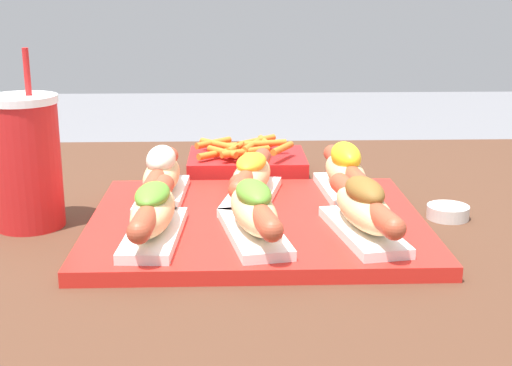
{
  "coord_description": "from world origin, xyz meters",
  "views": [
    {
      "loc": [
        0.02,
        -0.98,
        1.02
      ],
      "look_at": [
        0.05,
        -0.07,
        0.77
      ],
      "focal_mm": 50.0,
      "sensor_mm": 36.0,
      "label": 1
    }
  ],
  "objects_px": {
    "hot_dog_1": "(254,211)",
    "fries_basket": "(247,163)",
    "hot_dog_2": "(364,209)",
    "sauce_bowl": "(448,211)",
    "drink_cup": "(26,162)",
    "hot_dog_0": "(153,212)",
    "hot_dog_5": "(346,172)",
    "hot_dog_4": "(251,177)",
    "hot_dog_3": "(162,175)",
    "serving_tray": "(257,223)"
  },
  "relations": [
    {
      "from": "hot_dog_1",
      "to": "hot_dog_5",
      "type": "height_order",
      "value": "hot_dog_5"
    },
    {
      "from": "serving_tray",
      "to": "fries_basket",
      "type": "bearing_deg",
      "value": 91.48
    },
    {
      "from": "hot_dog_3",
      "to": "drink_cup",
      "type": "relative_size",
      "value": 0.91
    },
    {
      "from": "hot_dog_2",
      "to": "hot_dog_4",
      "type": "bearing_deg",
      "value": 130.59
    },
    {
      "from": "hot_dog_0",
      "to": "fries_basket",
      "type": "height_order",
      "value": "hot_dog_0"
    },
    {
      "from": "hot_dog_0",
      "to": "drink_cup",
      "type": "bearing_deg",
      "value": 149.16
    },
    {
      "from": "hot_dog_1",
      "to": "hot_dog_4",
      "type": "bearing_deg",
      "value": 89.35
    },
    {
      "from": "fries_basket",
      "to": "hot_dog_1",
      "type": "bearing_deg",
      "value": -89.85
    },
    {
      "from": "hot_dog_1",
      "to": "hot_dog_5",
      "type": "xyz_separation_m",
      "value": [
        0.14,
        0.17,
        0.0
      ]
    },
    {
      "from": "hot_dog_5",
      "to": "fries_basket",
      "type": "bearing_deg",
      "value": 125.93
    },
    {
      "from": "hot_dog_2",
      "to": "hot_dog_3",
      "type": "height_order",
      "value": "hot_dog_3"
    },
    {
      "from": "hot_dog_2",
      "to": "sauce_bowl",
      "type": "bearing_deg",
      "value": 39.69
    },
    {
      "from": "hot_dog_1",
      "to": "sauce_bowl",
      "type": "height_order",
      "value": "hot_dog_1"
    },
    {
      "from": "serving_tray",
      "to": "drink_cup",
      "type": "relative_size",
      "value": 1.84
    },
    {
      "from": "hot_dog_0",
      "to": "hot_dog_5",
      "type": "xyz_separation_m",
      "value": [
        0.26,
        0.17,
        0.0
      ]
    },
    {
      "from": "hot_dog_5",
      "to": "hot_dog_4",
      "type": "bearing_deg",
      "value": -173.52
    },
    {
      "from": "hot_dog_3",
      "to": "hot_dog_5",
      "type": "distance_m",
      "value": 0.26
    },
    {
      "from": "hot_dog_2",
      "to": "hot_dog_5",
      "type": "distance_m",
      "value": 0.17
    },
    {
      "from": "hot_dog_2",
      "to": "fries_basket",
      "type": "relative_size",
      "value": 1.09
    },
    {
      "from": "hot_dog_3",
      "to": "drink_cup",
      "type": "bearing_deg",
      "value": -160.87
    },
    {
      "from": "hot_dog_2",
      "to": "hot_dog_4",
      "type": "relative_size",
      "value": 1.01
    },
    {
      "from": "hot_dog_0",
      "to": "drink_cup",
      "type": "distance_m",
      "value": 0.21
    },
    {
      "from": "hot_dog_4",
      "to": "drink_cup",
      "type": "height_order",
      "value": "drink_cup"
    },
    {
      "from": "hot_dog_1",
      "to": "sauce_bowl",
      "type": "relative_size",
      "value": 3.68
    },
    {
      "from": "hot_dog_0",
      "to": "drink_cup",
      "type": "height_order",
      "value": "drink_cup"
    },
    {
      "from": "hot_dog_4",
      "to": "fries_basket",
      "type": "height_order",
      "value": "hot_dog_4"
    },
    {
      "from": "serving_tray",
      "to": "hot_dog_3",
      "type": "bearing_deg",
      "value": 147.44
    },
    {
      "from": "drink_cup",
      "to": "serving_tray",
      "type": "bearing_deg",
      "value": -4.67
    },
    {
      "from": "hot_dog_2",
      "to": "hot_dog_3",
      "type": "relative_size",
      "value": 0.99
    },
    {
      "from": "sauce_bowl",
      "to": "drink_cup",
      "type": "xyz_separation_m",
      "value": [
        -0.57,
        -0.01,
        0.08
      ]
    },
    {
      "from": "hot_dog_4",
      "to": "drink_cup",
      "type": "bearing_deg",
      "value": -170.46
    },
    {
      "from": "hot_dog_1",
      "to": "drink_cup",
      "type": "distance_m",
      "value": 0.31
    },
    {
      "from": "hot_dog_2",
      "to": "drink_cup",
      "type": "bearing_deg",
      "value": 166.44
    },
    {
      "from": "hot_dog_0",
      "to": "hot_dog_5",
      "type": "height_order",
      "value": "hot_dog_5"
    },
    {
      "from": "hot_dog_0",
      "to": "hot_dog_3",
      "type": "distance_m",
      "value": 0.16
    },
    {
      "from": "serving_tray",
      "to": "hot_dog_1",
      "type": "xyz_separation_m",
      "value": [
        -0.01,
        -0.08,
        0.04
      ]
    },
    {
      "from": "hot_dog_1",
      "to": "drink_cup",
      "type": "xyz_separation_m",
      "value": [
        -0.29,
        0.1,
        0.04
      ]
    },
    {
      "from": "hot_dog_4",
      "to": "sauce_bowl",
      "type": "relative_size",
      "value": 3.66
    },
    {
      "from": "hot_dog_4",
      "to": "hot_dog_5",
      "type": "bearing_deg",
      "value": 6.48
    },
    {
      "from": "serving_tray",
      "to": "sauce_bowl",
      "type": "relative_size",
      "value": 7.52
    },
    {
      "from": "hot_dog_1",
      "to": "hot_dog_2",
      "type": "height_order",
      "value": "hot_dog_2"
    },
    {
      "from": "hot_dog_4",
      "to": "hot_dog_3",
      "type": "bearing_deg",
      "value": 175.85
    },
    {
      "from": "hot_dog_0",
      "to": "sauce_bowl",
      "type": "xyz_separation_m",
      "value": [
        0.39,
        0.12,
        -0.04
      ]
    },
    {
      "from": "hot_dog_1",
      "to": "hot_dog_2",
      "type": "distance_m",
      "value": 0.13
    },
    {
      "from": "hot_dog_2",
      "to": "hot_dog_3",
      "type": "distance_m",
      "value": 0.3
    },
    {
      "from": "hot_dog_0",
      "to": "hot_dog_5",
      "type": "distance_m",
      "value": 0.31
    },
    {
      "from": "drink_cup",
      "to": "fries_basket",
      "type": "xyz_separation_m",
      "value": [
        0.29,
        0.25,
        -0.07
      ]
    },
    {
      "from": "hot_dog_4",
      "to": "sauce_bowl",
      "type": "distance_m",
      "value": 0.28
    },
    {
      "from": "hot_dog_2",
      "to": "hot_dog_5",
      "type": "xyz_separation_m",
      "value": [
        0.0,
        0.17,
        0.0
      ]
    },
    {
      "from": "hot_dog_1",
      "to": "fries_basket",
      "type": "bearing_deg",
      "value": 90.15
    }
  ]
}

